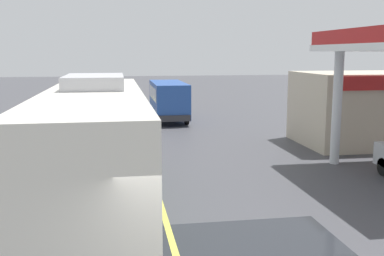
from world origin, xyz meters
The scene contains 4 objects.
ground centered at (0.00, 20.00, 0.00)m, with size 120.00×120.00×0.00m, color #424247.
lane_divider_stripe centered at (0.00, 15.00, 0.00)m, with size 0.16×50.00×0.01m, color #D8CC4C.
coach_bus_main centered at (-1.78, 5.99, 1.72)m, with size 2.60×11.04×3.69m.
minibus_opposing_lane centered at (2.09, 22.84, 1.47)m, with size 2.04×6.13×2.44m.
Camera 1 is at (-1.15, -6.04, 4.30)m, focal length 42.39 mm.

